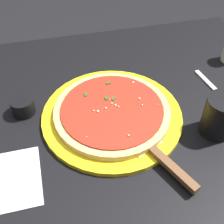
{
  "coord_description": "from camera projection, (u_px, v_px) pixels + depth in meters",
  "views": [
    {
      "loc": [
        0.11,
        0.46,
        1.29
      ],
      "look_at": [
        -0.01,
        -0.04,
        0.76
      ],
      "focal_mm": 49.53,
      "sensor_mm": 36.0,
      "label": 1
    }
  ],
  "objects": [
    {
      "name": "napkin_folded_right",
      "position": [
        4.0,
        181.0,
        0.63
      ],
      "size": [
        0.15,
        0.15,
        0.0
      ],
      "primitive_type": "cube",
      "rotation": [
        0.0,
        0.0,
        0.02
      ],
      "color": "white",
      "rests_on": "restaurant_table"
    },
    {
      "name": "cup_tall_drink",
      "position": [
        220.0,
        116.0,
        0.69
      ],
      "size": [
        0.08,
        0.08,
        0.1
      ],
      "primitive_type": "cylinder",
      "color": "black",
      "rests_on": "restaurant_table"
    },
    {
      "name": "cup_small_sauce",
      "position": [
        23.0,
        106.0,
        0.76
      ],
      "size": [
        0.06,
        0.06,
        0.04
      ],
      "primitive_type": "cylinder",
      "color": "black",
      "rests_on": "restaurant_table"
    },
    {
      "name": "pizza",
      "position": [
        112.0,
        111.0,
        0.74
      ],
      "size": [
        0.28,
        0.28,
        0.02
      ],
      "color": "#DBB26B",
      "rests_on": "serving_plate"
    },
    {
      "name": "restaurant_table",
      "position": [
        113.0,
        164.0,
        0.82
      ],
      "size": [
        0.99,
        0.87,
        0.74
      ],
      "color": "black",
      "rests_on": "ground_plane"
    },
    {
      "name": "serving_plate",
      "position": [
        112.0,
        116.0,
        0.75
      ],
      "size": [
        0.34,
        0.34,
        0.01
      ],
      "primitive_type": "cylinder",
      "color": "yellow",
      "rests_on": "restaurant_table"
    },
    {
      "name": "pizza_server",
      "position": [
        159.0,
        156.0,
        0.66
      ],
      "size": [
        0.13,
        0.22,
        0.01
      ],
      "color": "silver",
      "rests_on": "serving_plate"
    },
    {
      "name": "fork",
      "position": [
        219.0,
        94.0,
        0.82
      ],
      "size": [
        0.05,
        0.19,
        0.0
      ],
      "color": "silver",
      "rests_on": "restaurant_table"
    }
  ]
}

